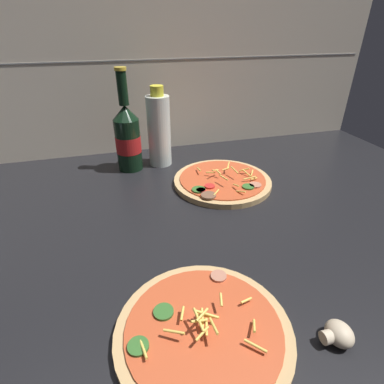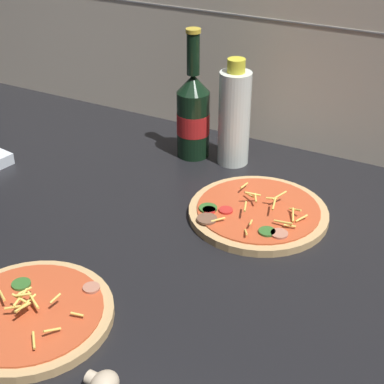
{
  "view_description": "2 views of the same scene",
  "coord_description": "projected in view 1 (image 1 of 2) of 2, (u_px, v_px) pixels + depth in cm",
  "views": [
    {
      "loc": [
        -7.62,
        -49.79,
        39.54
      ],
      "look_at": [
        8.22,
        6.47,
        6.3
      ],
      "focal_mm": 28.0,
      "sensor_mm": 36.0,
      "label": 1
    },
    {
      "loc": [
        50.85,
        -69.92,
        60.57
      ],
      "look_at": [
        9.3,
        7.39,
        8.87
      ],
      "focal_mm": 55.0,
      "sensor_mm": 36.0,
      "label": 2
    }
  ],
  "objects": [
    {
      "name": "mushroom_left",
      "position": [
        338.0,
        334.0,
        0.39
      ],
      "size": [
        4.23,
        4.03,
        2.82
      ],
      "color": "beige",
      "rests_on": "counter_slab"
    },
    {
      "name": "oil_bottle",
      "position": [
        159.0,
        130.0,
        0.85
      ],
      "size": [
        6.54,
        6.54,
        22.49
      ],
      "color": "silver",
      "rests_on": "counter_slab"
    },
    {
      "name": "counter_slab",
      "position": [
        163.0,
        233.0,
        0.62
      ],
      "size": [
        160.0,
        90.0,
        2.5
      ],
      "color": "black",
      "rests_on": "ground"
    },
    {
      "name": "beer_bottle",
      "position": [
        128.0,
        137.0,
        0.82
      ],
      "size": [
        7.02,
        7.02,
        27.47
      ],
      "color": "black",
      "rests_on": "counter_slab"
    },
    {
      "name": "tile_backsplash",
      "position": [
        128.0,
        60.0,
        0.86
      ],
      "size": [
        160.0,
        1.13,
        60.0
      ],
      "color": "beige",
      "rests_on": "ground"
    },
    {
      "name": "pizza_near",
      "position": [
        203.0,
        331.0,
        0.4
      ],
      "size": [
        23.9,
        23.9,
        4.83
      ],
      "color": "tan",
      "rests_on": "counter_slab"
    },
    {
      "name": "pizza_far",
      "position": [
        222.0,
        181.0,
        0.78
      ],
      "size": [
        25.3,
        25.3,
        4.36
      ],
      "color": "tan",
      "rests_on": "counter_slab"
    }
  ]
}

